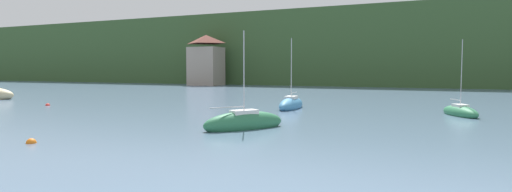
{
  "coord_description": "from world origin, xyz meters",
  "views": [
    {
      "loc": [
        9.1,
        21.89,
        3.63
      ],
      "look_at": [
        0.0,
        41.94,
        2.17
      ],
      "focal_mm": 28.62,
      "sensor_mm": 36.0,
      "label": 1
    }
  ],
  "objects_px": {
    "sailboat_far_4": "(291,105)",
    "mooring_buoy_near": "(31,143)",
    "shore_building_west": "(206,61)",
    "sailboat_far_1": "(460,112)",
    "sailboat_mid_0": "(244,123)",
    "mooring_buoy_far": "(48,106)"
  },
  "relations": [
    {
      "from": "sailboat_mid_0",
      "to": "mooring_buoy_near",
      "type": "height_order",
      "value": "sailboat_mid_0"
    },
    {
      "from": "sailboat_far_4",
      "to": "mooring_buoy_near",
      "type": "height_order",
      "value": "sailboat_far_4"
    },
    {
      "from": "shore_building_west",
      "to": "mooring_buoy_near",
      "type": "distance_m",
      "value": 71.92
    },
    {
      "from": "shore_building_west",
      "to": "mooring_buoy_far",
      "type": "distance_m",
      "value": 52.26
    },
    {
      "from": "sailboat_far_4",
      "to": "mooring_buoy_near",
      "type": "relative_size",
      "value": 14.14
    },
    {
      "from": "sailboat_far_4",
      "to": "mooring_buoy_far",
      "type": "distance_m",
      "value": 24.17
    },
    {
      "from": "sailboat_far_1",
      "to": "sailboat_far_4",
      "type": "xyz_separation_m",
      "value": [
        -13.92,
        0.01,
        0.08
      ]
    },
    {
      "from": "sailboat_mid_0",
      "to": "sailboat_far_1",
      "type": "xyz_separation_m",
      "value": [
        12.25,
        13.21,
        -0.09
      ]
    },
    {
      "from": "sailboat_far_4",
      "to": "mooring_buoy_far",
      "type": "bearing_deg",
      "value": -77.37
    },
    {
      "from": "shore_building_west",
      "to": "mooring_buoy_near",
      "type": "bearing_deg",
      "value": -65.44
    },
    {
      "from": "sailboat_far_1",
      "to": "mooring_buoy_far",
      "type": "bearing_deg",
      "value": -105.88
    },
    {
      "from": "shore_building_west",
      "to": "mooring_buoy_far",
      "type": "height_order",
      "value": "shore_building_west"
    },
    {
      "from": "mooring_buoy_near",
      "to": "mooring_buoy_far",
      "type": "bearing_deg",
      "value": 139.67
    },
    {
      "from": "sailboat_mid_0",
      "to": "mooring_buoy_near",
      "type": "relative_size",
      "value": 13.15
    },
    {
      "from": "shore_building_west",
      "to": "sailboat_mid_0",
      "type": "distance_m",
      "value": 67.91
    },
    {
      "from": "sailboat_far_1",
      "to": "mooring_buoy_near",
      "type": "relative_size",
      "value": 12.89
    },
    {
      "from": "shore_building_west",
      "to": "mooring_buoy_near",
      "type": "xyz_separation_m",
      "value": [
        29.8,
        -65.23,
        -5.45
      ]
    },
    {
      "from": "sailboat_mid_0",
      "to": "sailboat_far_4",
      "type": "distance_m",
      "value": 13.33
    },
    {
      "from": "shore_building_west",
      "to": "mooring_buoy_near",
      "type": "relative_size",
      "value": 23.29
    },
    {
      "from": "shore_building_west",
      "to": "sailboat_far_1",
      "type": "distance_m",
      "value": 65.98
    },
    {
      "from": "sailboat_far_1",
      "to": "sailboat_far_4",
      "type": "distance_m",
      "value": 13.92
    },
    {
      "from": "mooring_buoy_far",
      "to": "mooring_buoy_near",
      "type": "bearing_deg",
      "value": -40.33
    }
  ]
}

